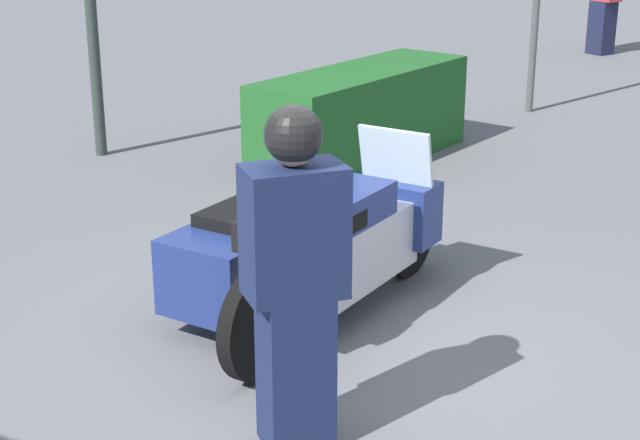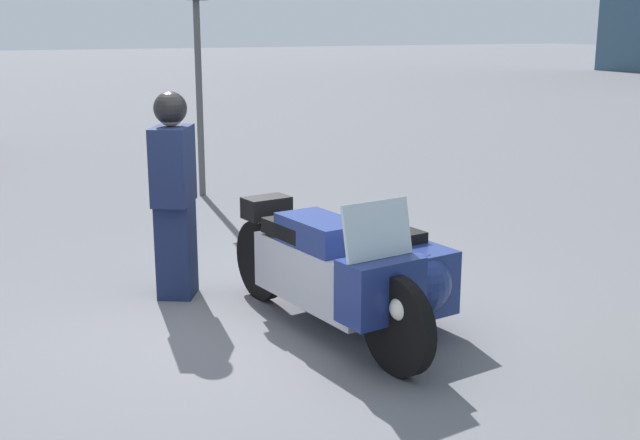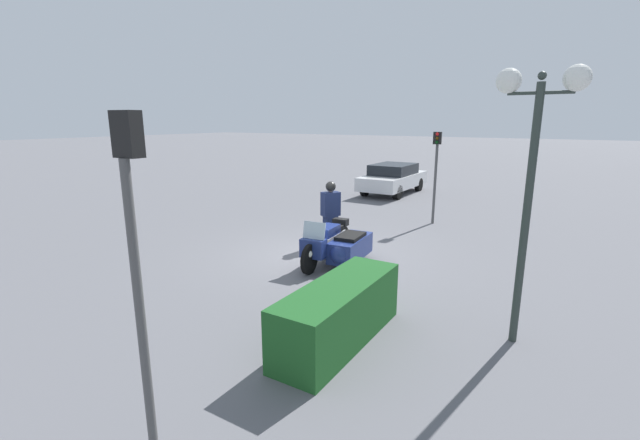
% 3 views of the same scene
% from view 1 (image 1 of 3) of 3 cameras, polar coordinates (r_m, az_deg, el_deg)
% --- Properties ---
extents(ground_plane, '(160.00, 160.00, 0.00)m').
position_cam_1_polar(ground_plane, '(6.10, 1.44, -8.13)').
color(ground_plane, slate).
extents(police_motorcycle, '(2.60, 1.21, 1.17)m').
position_cam_1_polar(police_motorcycle, '(6.61, -0.78, -1.34)').
color(police_motorcycle, black).
rests_on(police_motorcycle, ground).
extents(officer_rider, '(0.57, 0.51, 1.81)m').
position_cam_1_polar(officer_rider, '(4.85, -1.48, -3.16)').
color(officer_rider, '#192347').
rests_on(officer_rider, ground).
extents(hedge_bush_curbside, '(2.77, 0.86, 0.97)m').
position_cam_1_polar(hedge_bush_curbside, '(10.19, 2.45, 6.05)').
color(hedge_bush_curbside, '#1E5623').
rests_on(hedge_bush_curbside, ground).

